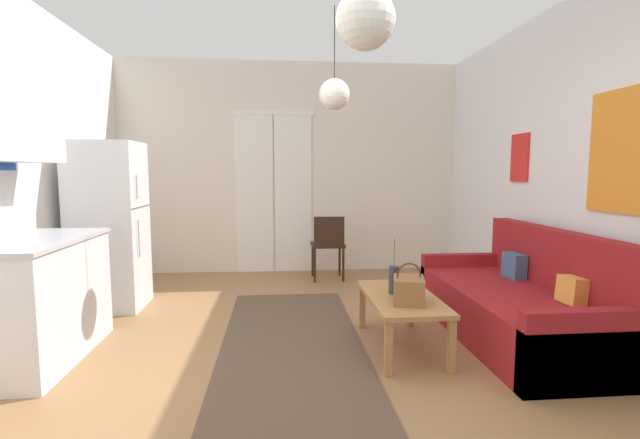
{
  "coord_description": "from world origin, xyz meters",
  "views": [
    {
      "loc": [
        -0.18,
        -2.89,
        1.38
      ],
      "look_at": [
        0.22,
        1.44,
        0.92
      ],
      "focal_mm": 25.28,
      "sensor_mm": 36.0,
      "label": 1
    }
  ],
  "objects_px": {
    "refrigerator": "(109,226)",
    "pendant_lamp_far": "(334,94)",
    "bamboo_vase": "(394,280)",
    "pendant_lamp_near": "(365,19)",
    "accent_chair": "(328,243)",
    "handbag": "(409,290)",
    "couch": "(522,306)",
    "coffee_table": "(401,302)"
  },
  "relations": [
    {
      "from": "couch",
      "to": "pendant_lamp_far",
      "type": "relative_size",
      "value": 2.17
    },
    {
      "from": "couch",
      "to": "refrigerator",
      "type": "height_order",
      "value": "refrigerator"
    },
    {
      "from": "couch",
      "to": "pendant_lamp_far",
      "type": "xyz_separation_m",
      "value": [
        -1.49,
        0.69,
        1.81
      ]
    },
    {
      "from": "bamboo_vase",
      "to": "accent_chair",
      "type": "height_order",
      "value": "bamboo_vase"
    },
    {
      "from": "refrigerator",
      "to": "handbag",
      "type": "bearing_deg",
      "value": -29.53
    },
    {
      "from": "bamboo_vase",
      "to": "pendant_lamp_near",
      "type": "distance_m",
      "value": 2.05
    },
    {
      "from": "accent_chair",
      "to": "pendant_lamp_near",
      "type": "bearing_deg",
      "value": 86.68
    },
    {
      "from": "coffee_table",
      "to": "accent_chair",
      "type": "xyz_separation_m",
      "value": [
        -0.33,
        2.26,
        0.11
      ]
    },
    {
      "from": "couch",
      "to": "handbag",
      "type": "xyz_separation_m",
      "value": [
        -1.06,
        -0.3,
        0.24
      ]
    },
    {
      "from": "accent_chair",
      "to": "pendant_lamp_far",
      "type": "bearing_deg",
      "value": 85.87
    },
    {
      "from": "bamboo_vase",
      "to": "handbag",
      "type": "relative_size",
      "value": 1.33
    },
    {
      "from": "coffee_table",
      "to": "handbag",
      "type": "distance_m",
      "value": 0.24
    },
    {
      "from": "refrigerator",
      "to": "couch",
      "type": "bearing_deg",
      "value": -17.99
    },
    {
      "from": "pendant_lamp_near",
      "to": "accent_chair",
      "type": "bearing_deg",
      "value": 86.6
    },
    {
      "from": "couch",
      "to": "accent_chair",
      "type": "relative_size",
      "value": 2.41
    },
    {
      "from": "handbag",
      "to": "pendant_lamp_near",
      "type": "relative_size",
      "value": 0.37
    },
    {
      "from": "bamboo_vase",
      "to": "refrigerator",
      "type": "relative_size",
      "value": 0.26
    },
    {
      "from": "handbag",
      "to": "couch",
      "type": "bearing_deg",
      "value": 15.65
    },
    {
      "from": "couch",
      "to": "refrigerator",
      "type": "xyz_separation_m",
      "value": [
        -3.71,
        1.2,
        0.56
      ]
    },
    {
      "from": "accent_chair",
      "to": "pendant_lamp_near",
      "type": "height_order",
      "value": "pendant_lamp_near"
    },
    {
      "from": "bamboo_vase",
      "to": "handbag",
      "type": "height_order",
      "value": "bamboo_vase"
    },
    {
      "from": "coffee_table",
      "to": "pendant_lamp_far",
      "type": "relative_size",
      "value": 1.13
    },
    {
      "from": "refrigerator",
      "to": "accent_chair",
      "type": "xyz_separation_m",
      "value": [
        2.32,
        0.95,
        -0.36
      ]
    },
    {
      "from": "coffee_table",
      "to": "pendant_lamp_far",
      "type": "distance_m",
      "value": 1.94
    },
    {
      "from": "couch",
      "to": "pendant_lamp_near",
      "type": "distance_m",
      "value": 2.73
    },
    {
      "from": "pendant_lamp_far",
      "to": "refrigerator",
      "type": "bearing_deg",
      "value": 167.05
    },
    {
      "from": "pendant_lamp_near",
      "to": "pendant_lamp_far",
      "type": "xyz_separation_m",
      "value": [
        0.1,
        1.96,
        -0.02
      ]
    },
    {
      "from": "accent_chair",
      "to": "couch",
      "type": "bearing_deg",
      "value": 122.85
    },
    {
      "from": "bamboo_vase",
      "to": "pendant_lamp_far",
      "type": "height_order",
      "value": "pendant_lamp_far"
    },
    {
      "from": "refrigerator",
      "to": "accent_chair",
      "type": "height_order",
      "value": "refrigerator"
    },
    {
      "from": "pendant_lamp_near",
      "to": "couch",
      "type": "bearing_deg",
      "value": 38.61
    },
    {
      "from": "pendant_lamp_near",
      "to": "pendant_lamp_far",
      "type": "height_order",
      "value": "same"
    },
    {
      "from": "bamboo_vase",
      "to": "pendant_lamp_near",
      "type": "relative_size",
      "value": 0.49
    },
    {
      "from": "couch",
      "to": "coffee_table",
      "type": "height_order",
      "value": "couch"
    },
    {
      "from": "bamboo_vase",
      "to": "accent_chair",
      "type": "relative_size",
      "value": 0.53
    },
    {
      "from": "refrigerator",
      "to": "bamboo_vase",
      "type": "bearing_deg",
      "value": -25.56
    },
    {
      "from": "pendant_lamp_far",
      "to": "couch",
      "type": "bearing_deg",
      "value": -24.96
    },
    {
      "from": "refrigerator",
      "to": "pendant_lamp_far",
      "type": "relative_size",
      "value": 1.83
    },
    {
      "from": "bamboo_vase",
      "to": "refrigerator",
      "type": "bearing_deg",
      "value": 154.44
    },
    {
      "from": "coffee_table",
      "to": "bamboo_vase",
      "type": "relative_size",
      "value": 2.36
    },
    {
      "from": "bamboo_vase",
      "to": "pendant_lamp_near",
      "type": "xyz_separation_m",
      "value": [
        -0.48,
        -1.23,
        1.57
      ]
    },
    {
      "from": "couch",
      "to": "refrigerator",
      "type": "bearing_deg",
      "value": 162.01
    }
  ]
}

